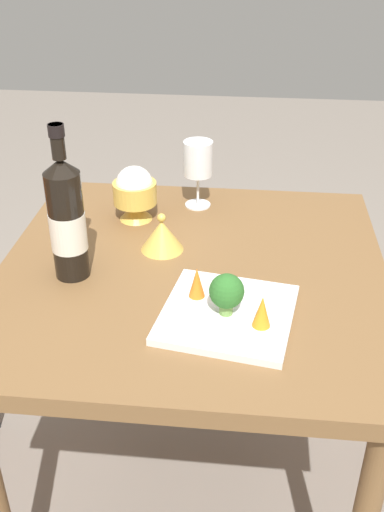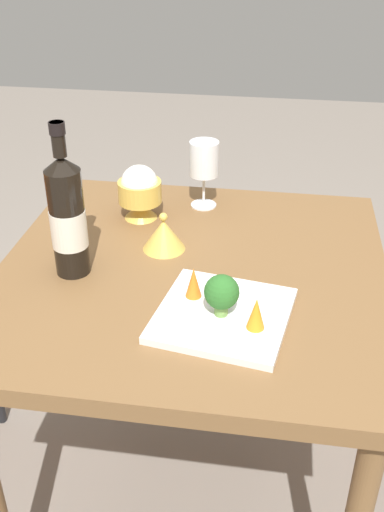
% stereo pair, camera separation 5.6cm
% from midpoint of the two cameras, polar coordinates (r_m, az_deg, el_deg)
% --- Properties ---
extents(ground_plane, '(8.00, 8.00, 0.00)m').
position_cam_midpoint_polar(ground_plane, '(1.85, -0.93, -21.39)').
color(ground_plane, gray).
extents(dining_table, '(0.86, 0.86, 0.76)m').
position_cam_midpoint_polar(dining_table, '(1.39, -1.16, -4.39)').
color(dining_table, brown).
rests_on(dining_table, ground_plane).
extents(wine_bottle, '(0.08, 0.08, 0.34)m').
position_cam_midpoint_polar(wine_bottle, '(1.28, -13.07, 3.40)').
color(wine_bottle, black).
rests_on(wine_bottle, dining_table).
extents(wine_glass, '(0.08, 0.08, 0.18)m').
position_cam_midpoint_polar(wine_glass, '(1.56, -0.46, 9.10)').
color(wine_glass, white).
rests_on(wine_glass, dining_table).
extents(rice_bowl, '(0.11, 0.11, 0.14)m').
position_cam_midpoint_polar(rice_bowl, '(1.52, -6.52, 6.05)').
color(rice_bowl, gold).
rests_on(rice_bowl, dining_table).
extents(rice_bowl_lid, '(0.10, 0.10, 0.09)m').
position_cam_midpoint_polar(rice_bowl_lid, '(1.39, -4.03, 2.00)').
color(rice_bowl_lid, gold).
rests_on(rice_bowl_lid, dining_table).
extents(serving_plate, '(0.29, 0.29, 0.02)m').
position_cam_midpoint_polar(serving_plate, '(1.18, 2.04, -5.57)').
color(serving_plate, white).
rests_on(serving_plate, dining_table).
extents(broccoli_floret, '(0.07, 0.07, 0.09)m').
position_cam_midpoint_polar(broccoli_floret, '(1.14, 1.91, -3.47)').
color(broccoli_floret, '#729E4C').
rests_on(broccoli_floret, serving_plate).
extents(carrot_garnish_left, '(0.03, 0.03, 0.07)m').
position_cam_midpoint_polar(carrot_garnish_left, '(1.12, 5.26, -5.29)').
color(carrot_garnish_left, orange).
rests_on(carrot_garnish_left, serving_plate).
extents(carrot_garnish_right, '(0.03, 0.03, 0.07)m').
position_cam_midpoint_polar(carrot_garnish_right, '(1.20, -0.87, -2.53)').
color(carrot_garnish_right, orange).
rests_on(carrot_garnish_right, serving_plate).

